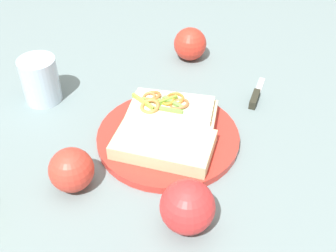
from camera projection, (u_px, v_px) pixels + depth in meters
ground_plane at (168, 140)px, 0.79m from camera, size 2.00×2.00×0.00m
plate at (168, 137)px, 0.79m from camera, size 0.26×0.26×0.01m
sandwich at (171, 112)px, 0.80m from camera, size 0.17×0.18×0.05m
bread_slice_side at (163, 144)px, 0.74m from camera, size 0.18×0.20×0.03m
apple_0 at (188, 207)px, 0.62m from camera, size 0.08×0.08×0.08m
apple_2 at (190, 44)px, 0.99m from camera, size 0.10×0.10×0.08m
apple_3 at (71, 170)px, 0.68m from camera, size 0.08×0.08×0.07m
drinking_glass at (40, 80)px, 0.86m from camera, size 0.07×0.07×0.09m
knife at (256, 96)px, 0.88m from camera, size 0.11×0.07×0.02m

